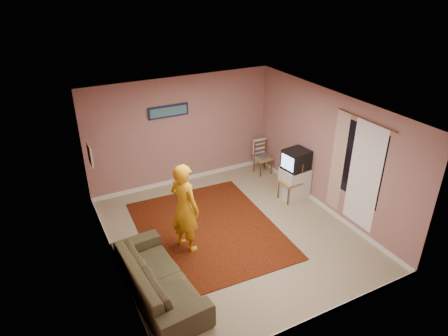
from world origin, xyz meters
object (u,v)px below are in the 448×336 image
crt_tv (296,160)px  tv_cabinet (294,183)px  chair_a (263,155)px  person (185,208)px  sofa (158,277)px  chair_b (290,177)px

crt_tv → tv_cabinet: bearing=-0.0°
crt_tv → chair_a: crt_tv is taller
chair_a → person: person is taller
chair_a → sofa: (-3.75, -2.82, -0.19)m
chair_a → person: size_ratio=0.26×
chair_b → chair_a: bearing=170.3°
tv_cabinet → crt_tv: size_ratio=1.23×
tv_cabinet → chair_a: 1.34m
person → crt_tv: bearing=-102.1°
sofa → chair_a: bearing=-57.6°
sofa → person: bearing=-48.0°
crt_tv → person: 2.96m
crt_tv → chair_a: bearing=82.7°
crt_tv → chair_b: (-0.16, -0.06, -0.37)m
crt_tv → chair_b: size_ratio=1.16×
chair_b → sofa: bearing=-71.0°
chair_b → sofa: size_ratio=0.23×
chair_b → sofa: (-3.58, -1.43, -0.24)m
chair_b → person: bearing=-81.7°
tv_cabinet → person: bearing=-168.4°
chair_a → sofa: chair_a is taller
tv_cabinet → person: size_ratio=0.41×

